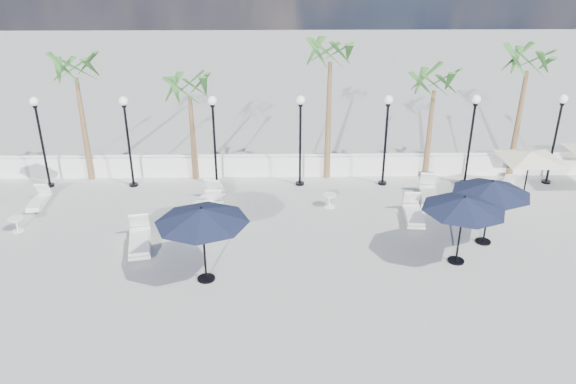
{
  "coord_description": "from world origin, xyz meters",
  "views": [
    {
      "loc": [
        -0.87,
        -15.22,
        9.53
      ],
      "look_at": [
        -0.57,
        2.45,
        1.5
      ],
      "focal_mm": 35.0,
      "sensor_mm": 36.0,
      "label": 1
    }
  ],
  "objects_px": {
    "parasol_navy_mid": "(464,204)",
    "lounger_6": "(513,190)",
    "lounger_3": "(213,211)",
    "lounger_4": "(413,213)",
    "parasol_navy_left": "(202,216)",
    "parasol_cream_sq_a": "(531,152)",
    "lounger_2": "(206,201)",
    "parasol_navy_right": "(492,188)",
    "lounger_1": "(140,240)",
    "lounger_0": "(39,201)",
    "lounger_5": "(429,194)"
  },
  "relations": [
    {
      "from": "lounger_2",
      "to": "parasol_cream_sq_a",
      "type": "bearing_deg",
      "value": 20.96
    },
    {
      "from": "parasol_navy_mid",
      "to": "lounger_6",
      "type": "bearing_deg",
      "value": 53.41
    },
    {
      "from": "lounger_5",
      "to": "parasol_navy_right",
      "type": "bearing_deg",
      "value": -62.96
    },
    {
      "from": "lounger_3",
      "to": "lounger_6",
      "type": "distance_m",
      "value": 12.1
    },
    {
      "from": "parasol_cream_sq_a",
      "to": "lounger_6",
      "type": "bearing_deg",
      "value": 119.33
    },
    {
      "from": "parasol_navy_left",
      "to": "parasol_cream_sq_a",
      "type": "bearing_deg",
      "value": 24.93
    },
    {
      "from": "lounger_2",
      "to": "parasol_navy_right",
      "type": "height_order",
      "value": "parasol_navy_right"
    },
    {
      "from": "lounger_2",
      "to": "parasol_navy_left",
      "type": "height_order",
      "value": "parasol_navy_left"
    },
    {
      "from": "lounger_3",
      "to": "parasol_navy_mid",
      "type": "bearing_deg",
      "value": -22.39
    },
    {
      "from": "parasol_navy_right",
      "to": "lounger_1",
      "type": "bearing_deg",
      "value": -179.41
    },
    {
      "from": "lounger_0",
      "to": "parasol_navy_left",
      "type": "relative_size",
      "value": 0.6
    },
    {
      "from": "parasol_navy_mid",
      "to": "parasol_cream_sq_a",
      "type": "xyz_separation_m",
      "value": [
        4.03,
        4.67,
        -0.06
      ]
    },
    {
      "from": "lounger_6",
      "to": "parasol_navy_mid",
      "type": "distance_m",
      "value": 6.62
    },
    {
      "from": "lounger_0",
      "to": "lounger_1",
      "type": "bearing_deg",
      "value": -39.33
    },
    {
      "from": "lounger_1",
      "to": "parasol_navy_right",
      "type": "bearing_deg",
      "value": -10.94
    },
    {
      "from": "lounger_0",
      "to": "lounger_3",
      "type": "xyz_separation_m",
      "value": [
        6.87,
        -1.15,
        0.05
      ]
    },
    {
      "from": "lounger_4",
      "to": "parasol_navy_mid",
      "type": "xyz_separation_m",
      "value": [
        0.73,
        -2.99,
        1.82
      ]
    },
    {
      "from": "lounger_3",
      "to": "lounger_6",
      "type": "bearing_deg",
      "value": 8.12
    },
    {
      "from": "lounger_5",
      "to": "parasol_cream_sq_a",
      "type": "relative_size",
      "value": 0.5
    },
    {
      "from": "lounger_0",
      "to": "lounger_2",
      "type": "distance_m",
      "value": 6.53
    },
    {
      "from": "lounger_2",
      "to": "parasol_cream_sq_a",
      "type": "xyz_separation_m",
      "value": [
        12.56,
        0.53,
        1.74
      ]
    },
    {
      "from": "lounger_2",
      "to": "parasol_navy_right",
      "type": "xyz_separation_m",
      "value": [
        9.82,
        -2.91,
        1.78
      ]
    },
    {
      "from": "parasol_navy_mid",
      "to": "parasol_navy_right",
      "type": "height_order",
      "value": "parasol_navy_mid"
    },
    {
      "from": "lounger_1",
      "to": "parasol_navy_left",
      "type": "distance_m",
      "value": 3.71
    },
    {
      "from": "lounger_2",
      "to": "lounger_6",
      "type": "relative_size",
      "value": 1.32
    },
    {
      "from": "lounger_1",
      "to": "lounger_4",
      "type": "bearing_deg",
      "value": -0.55
    },
    {
      "from": "lounger_2",
      "to": "lounger_3",
      "type": "relative_size",
      "value": 1.09
    },
    {
      "from": "lounger_0",
      "to": "parasol_cream_sq_a",
      "type": "height_order",
      "value": "parasol_cream_sq_a"
    },
    {
      "from": "lounger_3",
      "to": "parasol_navy_left",
      "type": "height_order",
      "value": "parasol_navy_left"
    },
    {
      "from": "lounger_1",
      "to": "lounger_4",
      "type": "height_order",
      "value": "lounger_1"
    },
    {
      "from": "lounger_5",
      "to": "lounger_6",
      "type": "relative_size",
      "value": 1.3
    },
    {
      "from": "lounger_3",
      "to": "parasol_navy_mid",
      "type": "xyz_separation_m",
      "value": [
        8.17,
        -3.26,
        1.81
      ]
    },
    {
      "from": "lounger_5",
      "to": "lounger_6",
      "type": "height_order",
      "value": "lounger_5"
    },
    {
      "from": "parasol_navy_mid",
      "to": "lounger_3",
      "type": "bearing_deg",
      "value": 158.27
    },
    {
      "from": "lounger_3",
      "to": "parasol_cream_sq_a",
      "type": "height_order",
      "value": "parasol_cream_sq_a"
    },
    {
      "from": "lounger_0",
      "to": "lounger_1",
      "type": "distance_m",
      "value": 5.69
    },
    {
      "from": "lounger_0",
      "to": "parasol_navy_right",
      "type": "distance_m",
      "value": 16.75
    },
    {
      "from": "lounger_2",
      "to": "lounger_5",
      "type": "xyz_separation_m",
      "value": [
        8.77,
        0.53,
        -0.0
      ]
    },
    {
      "from": "parasol_navy_left",
      "to": "parasol_navy_right",
      "type": "distance_m",
      "value": 9.48
    },
    {
      "from": "lounger_3",
      "to": "lounger_5",
      "type": "relative_size",
      "value": 0.93
    },
    {
      "from": "parasol_navy_left",
      "to": "parasol_cream_sq_a",
      "type": "distance_m",
      "value": 13.2
    },
    {
      "from": "lounger_2",
      "to": "parasol_navy_mid",
      "type": "height_order",
      "value": "parasol_navy_mid"
    },
    {
      "from": "lounger_3",
      "to": "lounger_1",
      "type": "bearing_deg",
      "value": -136.78
    },
    {
      "from": "parasol_cream_sq_a",
      "to": "parasol_navy_left",
      "type": "bearing_deg",
      "value": -155.07
    },
    {
      "from": "lounger_5",
      "to": "parasol_navy_left",
      "type": "xyz_separation_m",
      "value": [
        -8.19,
        -5.57,
        1.92
      ]
    },
    {
      "from": "lounger_5",
      "to": "parasol_cream_sq_a",
      "type": "xyz_separation_m",
      "value": [
        3.79,
        -0.0,
        1.74
      ]
    },
    {
      "from": "parasol_navy_left",
      "to": "parasol_navy_mid",
      "type": "bearing_deg",
      "value": 6.45
    },
    {
      "from": "lounger_0",
      "to": "parasol_cream_sq_a",
      "type": "xyz_separation_m",
      "value": [
        19.08,
        0.26,
        1.8
      ]
    },
    {
      "from": "lounger_1",
      "to": "lounger_3",
      "type": "distance_m",
      "value": 3.09
    },
    {
      "from": "lounger_4",
      "to": "lounger_5",
      "type": "xyz_separation_m",
      "value": [
        0.98,
        1.69,
        0.02
      ]
    }
  ]
}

